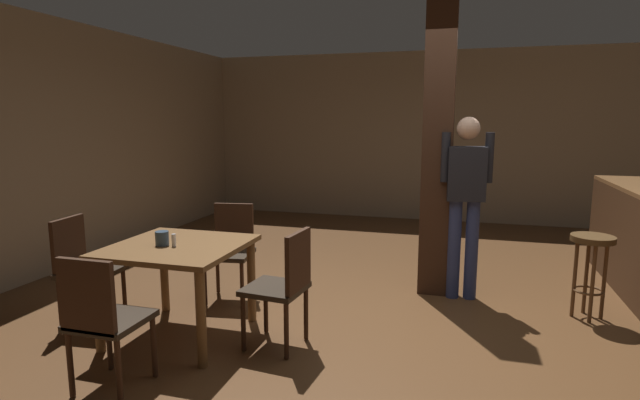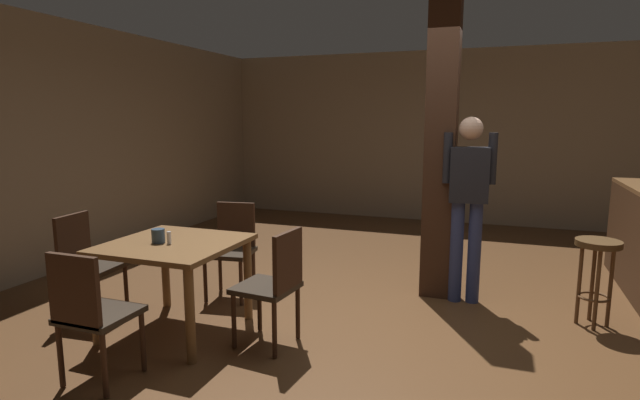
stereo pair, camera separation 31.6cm
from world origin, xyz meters
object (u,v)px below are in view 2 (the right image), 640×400
object	(u,v)px
salt_shaker	(169,238)
dining_table	(174,256)
chair_east	(275,282)
standing_person	(468,196)
chair_north	(232,245)
napkin_cup	(158,236)
bar_stool_near	(597,262)
chair_south	(91,311)
chair_west	(86,260)

from	to	relation	value
salt_shaker	dining_table	bearing A→B (deg)	95.40
chair_east	dining_table	bearing A→B (deg)	-178.51
standing_person	chair_north	bearing A→B (deg)	-164.03
napkin_cup	bar_stool_near	world-z (taller)	napkin_cup
salt_shaker	bar_stool_near	distance (m)	3.45
chair_north	chair_south	bearing A→B (deg)	-89.93
chair_west	chair_north	bearing A→B (deg)	44.44
chair_south	chair_west	xyz separation A→B (m)	(-0.91, 0.88, 0.00)
chair_east	bar_stool_near	size ratio (longest dim) A/B	1.22
chair_south	bar_stool_near	distance (m)	3.83
standing_person	salt_shaker	bearing A→B (deg)	-143.88
dining_table	napkin_cup	size ratio (longest dim) A/B	8.96
chair_east	chair_west	size ratio (longest dim) A/B	1.00
chair_north	bar_stool_near	distance (m)	3.19
napkin_cup	salt_shaker	distance (m)	0.11
dining_table	chair_south	bearing A→B (deg)	-89.11
chair_west	chair_south	bearing A→B (deg)	-43.75
chair_east	chair_north	xyz separation A→B (m)	(-0.85, 0.86, 0.00)
dining_table	bar_stool_near	world-z (taller)	dining_table
napkin_cup	standing_person	distance (m)	2.72
dining_table	chair_south	distance (m)	0.90
chair_north	chair_west	size ratio (longest dim) A/B	1.00
chair_east	chair_west	distance (m)	1.76
chair_south	napkin_cup	xyz separation A→B (m)	(-0.11, 0.83, 0.29)
dining_table	chair_west	distance (m)	0.91
salt_shaker	chair_south	bearing A→B (deg)	-89.46
chair_east	chair_south	distance (m)	1.25
standing_person	bar_stool_near	size ratio (longest dim) A/B	2.36
chair_north	dining_table	bearing A→B (deg)	-90.76
chair_north	chair_west	bearing A→B (deg)	-135.56
dining_table	chair_north	xyz separation A→B (m)	(0.01, 0.88, -0.12)
chair_east	chair_west	world-z (taller)	same
chair_south	chair_west	bearing A→B (deg)	136.25
chair_east	salt_shaker	bearing A→B (deg)	-174.34
chair_south	napkin_cup	distance (m)	0.89
dining_table	chair_south	xyz separation A→B (m)	(0.01, -0.89, -0.12)
dining_table	chair_east	world-z (taller)	chair_east
chair_east	napkin_cup	xyz separation A→B (m)	(-0.96, -0.08, 0.29)
dining_table	chair_south	size ratio (longest dim) A/B	1.10
bar_stool_near	chair_east	bearing A→B (deg)	-151.53
standing_person	dining_table	bearing A→B (deg)	-145.07
salt_shaker	bar_stool_near	size ratio (longest dim) A/B	0.13
chair_north	salt_shaker	xyz separation A→B (m)	(-0.01, -0.94, 0.28)
salt_shaker	standing_person	xyz separation A→B (m)	(2.12, 1.55, 0.21)
salt_shaker	bar_stool_near	xyz separation A→B (m)	(3.17, 1.34, -0.24)
napkin_cup	standing_person	xyz separation A→B (m)	(2.23, 1.54, 0.21)
salt_shaker	chair_east	bearing A→B (deg)	5.66
chair_south	bar_stool_near	bearing A→B (deg)	34.40
standing_person	chair_south	bearing A→B (deg)	-131.67
chair_north	standing_person	size ratio (longest dim) A/B	0.52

